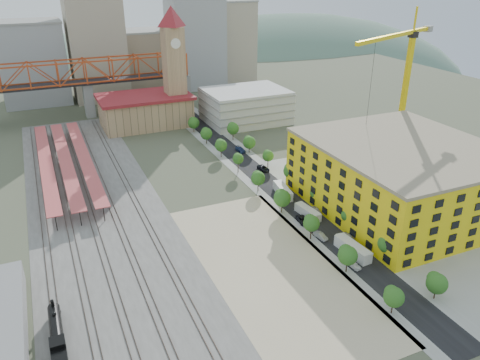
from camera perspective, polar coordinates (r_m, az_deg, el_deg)
name	(u,v)px	position (r m, az deg, el deg)	size (l,w,h in m)	color
ground	(233,204)	(133.89, -0.91, -3.00)	(400.00, 400.00, 0.00)	#474C38
ballast_strip	(94,202)	(141.53, -17.34, -2.59)	(36.00, 165.00, 0.06)	#605E59
dirt_lot	(271,267)	(108.08, 3.76, -10.50)	(28.00, 67.00, 0.06)	tan
street_asphalt	(260,176)	(152.17, 2.42, 0.55)	(12.00, 170.00, 0.06)	black
sidewalk_west	(244,178)	(150.02, 0.53, 0.20)	(3.00, 170.00, 0.04)	gray
sidewalk_east	(275,173)	(154.50, 4.25, 0.88)	(3.00, 170.00, 0.04)	gray
construction_pad	(405,204)	(141.87, 19.42, -2.83)	(50.00, 90.00, 0.06)	gray
rail_tracks	(88,203)	(141.36, -18.06, -2.67)	(26.56, 160.00, 0.18)	#382B23
platform_canopies	(65,159)	(164.94, -20.55, 2.39)	(16.00, 80.00, 4.12)	#C04C49
station_hall	(145,110)	(203.33, -11.45, 8.35)	(38.00, 24.00, 13.10)	tan
clock_tower	(173,55)	(199.64, -8.11, 14.80)	(12.00, 12.00, 52.00)	tan
parking_garage	(246,106)	(204.72, 0.68, 9.05)	(34.00, 26.00, 14.00)	silver
truss_bridge	(85,75)	(219.59, -18.33, 12.10)	(94.00, 9.60, 25.60)	gray
construction_building	(401,176)	(136.05, 19.03, 0.43)	(44.60, 50.60, 18.80)	yellow
street_trees	(274,188)	(144.14, 4.17, -0.95)	(15.40, 124.40, 8.00)	#305D1B
skyline	(139,48)	(260.18, -12.19, 15.46)	(133.00, 46.00, 60.00)	#9EA0A3
distant_hills	(163,148)	(405.93, -9.39, 3.92)	(647.00, 264.00, 227.00)	#4C6B59
locomotive	(57,338)	(93.74, -21.38, -17.50)	(2.56, 19.77, 4.94)	black
tower_crane	(403,72)	(161.32, 19.31, 12.34)	(44.30, 20.75, 50.88)	yellow
site_trailer_a	(353,249)	(114.44, 13.57, -8.18)	(2.74, 10.41, 2.85)	silver
site_trailer_b	(349,247)	(115.49, 13.14, -7.93)	(2.35, 8.92, 2.44)	silver
site_trailer_c	(308,212)	(128.55, 8.26, -3.92)	(2.35, 8.91, 2.44)	silver
site_trailer_d	(283,191)	(139.17, 5.24, -1.34)	(2.67, 10.14, 2.77)	silver
car_0	(353,265)	(110.33, 13.66, -10.02)	(1.61, 4.01, 1.36)	white
car_1	(321,236)	(119.35, 9.81, -6.74)	(1.48, 4.25, 1.40)	#96979B
car_2	(303,220)	(125.51, 7.68, -4.89)	(2.40, 5.21, 1.45)	black
car_3	(256,179)	(148.10, 1.92, 0.12)	(1.88, 4.63, 1.34)	navy
car_4	(349,237)	(120.16, 13.10, -6.83)	(1.65, 4.11, 1.40)	silver
car_5	(316,211)	(130.82, 9.20, -3.72)	(1.41, 4.04, 1.33)	gray
car_6	(263,168)	(155.85, 2.87, 1.43)	(2.45, 5.31, 1.48)	black
car_7	(240,150)	(171.63, 0.05, 3.72)	(2.18, 5.36, 1.56)	navy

